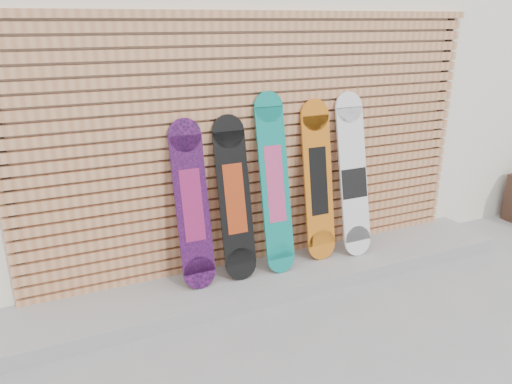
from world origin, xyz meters
TOP-DOWN VIEW (x-y plane):
  - ground at (0.00, 0.00)m, footprint 80.00×80.00m
  - building at (0.50, 3.50)m, footprint 12.00×5.00m
  - concrete_step at (-0.15, 0.68)m, footprint 4.60×0.70m
  - slat_wall at (-0.15, 0.97)m, footprint 4.26×0.08m
  - snowboard_0 at (-0.86, 0.79)m, footprint 0.27×0.32m
  - snowboard_1 at (-0.49, 0.78)m, footprint 0.28×0.32m
  - snowboard_2 at (-0.12, 0.77)m, footprint 0.26×0.35m
  - snowboard_3 at (0.33, 0.80)m, footprint 0.28×0.28m
  - snowboard_4 at (0.69, 0.77)m, footprint 0.28×0.35m

SIDE VIEW (x-z plane):
  - ground at x=0.00m, z-range 0.00..0.00m
  - concrete_step at x=-0.15m, z-range 0.00..0.12m
  - snowboard_0 at x=-0.86m, z-range 0.12..1.49m
  - snowboard_1 at x=-0.49m, z-range 0.12..1.49m
  - snowboard_3 at x=0.33m, z-range 0.12..1.57m
  - snowboard_4 at x=0.69m, z-range 0.11..1.60m
  - snowboard_2 at x=-0.12m, z-range 0.12..1.66m
  - slat_wall at x=-0.15m, z-range 0.06..2.35m
  - building at x=0.50m, z-range 0.00..3.60m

